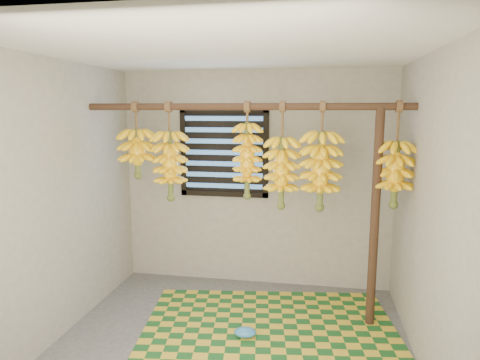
% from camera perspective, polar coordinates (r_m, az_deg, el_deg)
% --- Properties ---
extents(floor, '(3.00, 3.00, 0.01)m').
position_cam_1_polar(floor, '(3.80, -1.59, -22.05)').
color(floor, '#4A4A4A').
rests_on(floor, ground).
extents(ceiling, '(3.00, 3.00, 0.01)m').
position_cam_1_polar(ceiling, '(3.27, -1.79, 16.95)').
color(ceiling, silver).
rests_on(ceiling, wall_back).
extents(wall_back, '(3.00, 0.01, 2.40)m').
position_cam_1_polar(wall_back, '(4.78, 2.03, 0.07)').
color(wall_back, gray).
rests_on(wall_back, floor).
extents(wall_left, '(0.01, 3.00, 2.40)m').
position_cam_1_polar(wall_left, '(3.92, -23.77, -2.82)').
color(wall_left, gray).
rests_on(wall_left, floor).
extents(wall_right, '(0.01, 3.00, 2.40)m').
position_cam_1_polar(wall_right, '(3.37, 24.35, -4.77)').
color(wall_right, gray).
rests_on(wall_right, floor).
extents(window, '(1.00, 0.04, 1.00)m').
position_cam_1_polar(window, '(4.78, -2.16, 3.68)').
color(window, black).
rests_on(window, wall_back).
extents(hanging_pole, '(3.00, 0.06, 0.06)m').
position_cam_1_polar(hanging_pole, '(3.93, 0.40, 9.76)').
color(hanging_pole, '#3F2717').
rests_on(hanging_pole, wall_left).
extents(support_post, '(0.08, 0.08, 2.00)m').
position_cam_1_polar(support_post, '(4.02, 17.53, -5.08)').
color(support_post, '#3F2717').
rests_on(support_post, floor).
extents(woven_mat, '(2.51, 2.12, 0.01)m').
position_cam_1_polar(woven_mat, '(4.02, 4.01, -19.97)').
color(woven_mat, '#164D1D').
rests_on(woven_mat, floor).
extents(plastic_bag, '(0.21, 0.15, 0.08)m').
position_cam_1_polar(plastic_bag, '(3.97, 0.69, -19.65)').
color(plastic_bag, '#317AB8').
rests_on(plastic_bag, woven_mat).
extents(banana_bunch_a, '(0.33, 0.33, 0.73)m').
position_cam_1_polar(banana_bunch_a, '(4.25, -13.51, 3.49)').
color(banana_bunch_a, brown).
rests_on(banana_bunch_a, hanging_pole).
extents(banana_bunch_b, '(0.33, 0.33, 0.94)m').
position_cam_1_polar(banana_bunch_b, '(4.14, -9.29, 1.91)').
color(banana_bunch_b, brown).
rests_on(banana_bunch_b, hanging_pole).
extents(banana_bunch_c, '(0.32, 0.32, 0.97)m').
position_cam_1_polar(banana_bunch_c, '(3.92, 5.56, 1.00)').
color(banana_bunch_c, brown).
rests_on(banana_bunch_c, hanging_pole).
extents(banana_bunch_d, '(0.27, 0.27, 0.90)m').
position_cam_1_polar(banana_bunch_d, '(3.95, 0.96, 2.60)').
color(banana_bunch_d, brown).
rests_on(banana_bunch_d, hanging_pole).
extents(banana_bunch_e, '(0.35, 0.35, 0.98)m').
position_cam_1_polar(banana_bunch_e, '(3.91, 10.70, 1.21)').
color(banana_bunch_e, brown).
rests_on(banana_bunch_e, hanging_pole).
extents(banana_bunch_f, '(0.31, 0.31, 0.92)m').
position_cam_1_polar(banana_bunch_f, '(3.97, 19.98, 0.75)').
color(banana_bunch_f, brown).
rests_on(banana_bunch_f, hanging_pole).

